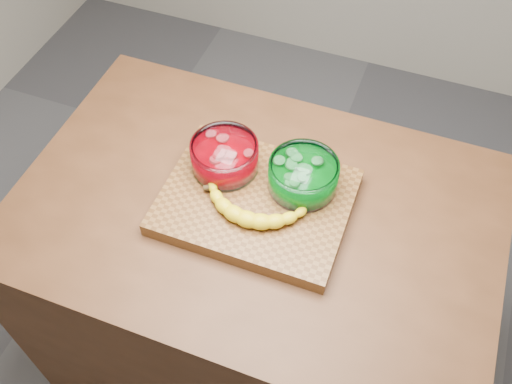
% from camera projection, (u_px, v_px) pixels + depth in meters
% --- Properties ---
extents(ground, '(3.50, 3.50, 0.00)m').
position_uv_depth(ground, '(256.00, 349.00, 2.12)').
color(ground, '#515155').
rests_on(ground, ground).
extents(counter, '(1.20, 0.80, 0.90)m').
position_uv_depth(counter, '(256.00, 292.00, 1.77)').
color(counter, '#4D2C17').
rests_on(counter, ground).
extents(cutting_board, '(0.45, 0.35, 0.04)m').
position_uv_depth(cutting_board, '(256.00, 202.00, 1.39)').
color(cutting_board, brown).
rests_on(cutting_board, counter).
extents(bowl_red, '(0.17, 0.17, 0.08)m').
position_uv_depth(bowl_red, '(225.00, 156.00, 1.41)').
color(bowl_red, white).
rests_on(bowl_red, cutting_board).
extents(bowl_green, '(0.17, 0.17, 0.08)m').
position_uv_depth(bowl_green, '(303.00, 176.00, 1.37)').
color(bowl_green, white).
rests_on(bowl_green, cutting_board).
extents(banana, '(0.28, 0.13, 0.04)m').
position_uv_depth(banana, '(251.00, 209.00, 1.33)').
color(banana, gold).
rests_on(banana, cutting_board).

